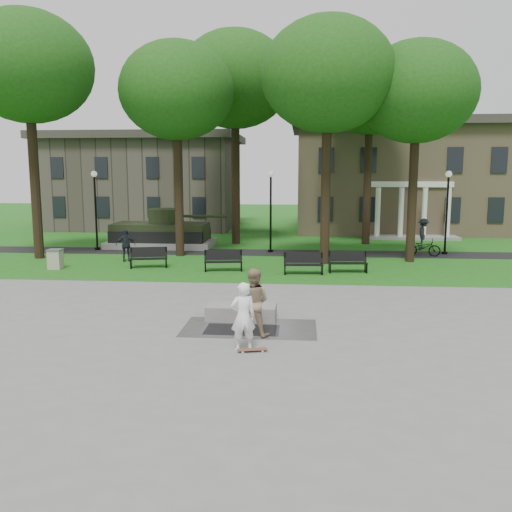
{
  "coord_description": "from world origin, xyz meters",
  "views": [
    {
      "loc": [
        2.33,
        -19.19,
        4.65
      ],
      "look_at": [
        0.55,
        1.71,
        1.4
      ],
      "focal_mm": 38.0,
      "sensor_mm": 36.0,
      "label": 1
    }
  ],
  "objects_px": {
    "skateboarder": "(243,316)",
    "cyclist": "(423,241)",
    "friend_watching": "(253,302)",
    "park_bench_0": "(149,257)",
    "trash_bin": "(55,259)",
    "concrete_block": "(241,312)"
  },
  "relations": [
    {
      "from": "friend_watching",
      "to": "cyclist",
      "type": "distance_m",
      "value": 17.73
    },
    {
      "from": "skateboarder",
      "to": "trash_bin",
      "type": "xyz_separation_m",
      "value": [
        -10.43,
        11.42,
        -0.45
      ]
    },
    {
      "from": "friend_watching",
      "to": "cyclist",
      "type": "xyz_separation_m",
      "value": [
        8.11,
        15.76,
        -0.14
      ]
    },
    {
      "from": "friend_watching",
      "to": "park_bench_0",
      "type": "height_order",
      "value": "friend_watching"
    },
    {
      "from": "concrete_block",
      "to": "skateboarder",
      "type": "bearing_deg",
      "value": -82.8
    },
    {
      "from": "cyclist",
      "to": "trash_bin",
      "type": "height_order",
      "value": "cyclist"
    },
    {
      "from": "skateboarder",
      "to": "friend_watching",
      "type": "distance_m",
      "value": 1.33
    },
    {
      "from": "skateboarder",
      "to": "cyclist",
      "type": "distance_m",
      "value": 18.98
    },
    {
      "from": "friend_watching",
      "to": "trash_bin",
      "type": "relative_size",
      "value": 2.04
    },
    {
      "from": "park_bench_0",
      "to": "trash_bin",
      "type": "xyz_separation_m",
      "value": [
        -4.44,
        -0.74,
        -0.04
      ]
    },
    {
      "from": "concrete_block",
      "to": "park_bench_0",
      "type": "distance_m",
      "value": 10.68
    },
    {
      "from": "cyclist",
      "to": "trash_bin",
      "type": "distance_m",
      "value": 19.54
    },
    {
      "from": "park_bench_0",
      "to": "concrete_block",
      "type": "bearing_deg",
      "value": -70.31
    },
    {
      "from": "park_bench_0",
      "to": "trash_bin",
      "type": "relative_size",
      "value": 1.93
    },
    {
      "from": "skateboarder",
      "to": "cyclist",
      "type": "relative_size",
      "value": 0.86
    },
    {
      "from": "concrete_block",
      "to": "skateboarder",
      "type": "distance_m",
      "value": 3.17
    },
    {
      "from": "concrete_block",
      "to": "cyclist",
      "type": "relative_size",
      "value": 1.04
    },
    {
      "from": "cyclist",
      "to": "trash_bin",
      "type": "relative_size",
      "value": 2.2
    },
    {
      "from": "friend_watching",
      "to": "trash_bin",
      "type": "xyz_separation_m",
      "value": [
        -10.58,
        10.1,
        -0.52
      ]
    },
    {
      "from": "park_bench_0",
      "to": "friend_watching",
      "type": "bearing_deg",
      "value": -72.44
    },
    {
      "from": "trash_bin",
      "to": "cyclist",
      "type": "bearing_deg",
      "value": 16.87
    },
    {
      "from": "concrete_block",
      "to": "trash_bin",
      "type": "height_order",
      "value": "trash_bin"
    }
  ]
}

